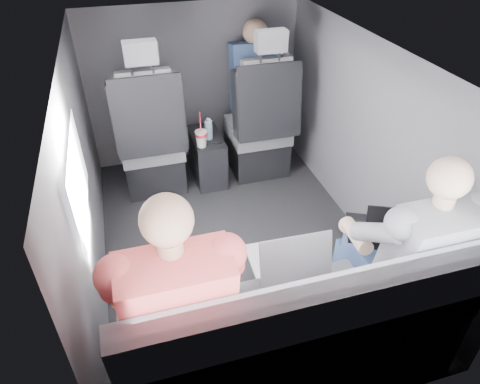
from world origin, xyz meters
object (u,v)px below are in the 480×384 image
object	(u,v)px
passenger_rear_right	(406,253)
passenger_front_right	(254,79)
front_seat_left	(152,146)
rear_bench	(296,338)
water_bottle	(209,130)
center_console	(207,157)
laptop_silver	(288,257)
front_seat_right	(260,131)
laptop_black	(387,230)
passenger_rear_left	(176,302)
soda_cup	(201,138)
laptop_white	(165,282)

from	to	relation	value
passenger_rear_right	passenger_front_right	xyz separation A→B (m)	(-0.11, 2.06, 0.12)
front_seat_left	passenger_front_right	bearing A→B (deg)	15.56
rear_bench	water_bottle	size ratio (longest dim) A/B	9.05
rear_bench	passenger_rear_right	world-z (taller)	passenger_rear_right
front_seat_left	passenger_rear_right	size ratio (longest dim) A/B	1.04
center_console	laptop_silver	size ratio (longest dim) A/B	1.38
front_seat_right	laptop_black	world-z (taller)	front_seat_right
rear_bench	passenger_rear_left	bearing A→B (deg)	169.94
soda_cup	laptop_white	xyz separation A→B (m)	(-0.49, -1.56, 0.16)
passenger_rear_left	passenger_front_right	world-z (taller)	passenger_rear_left
front_seat_right	water_bottle	distance (m)	0.45
laptop_white	passenger_front_right	distance (m)	2.20
passenger_front_right	center_console	bearing A→B (deg)	-155.40
water_bottle	passenger_rear_right	distance (m)	1.89
rear_bench	laptop_silver	size ratio (longest dim) A/B	4.60
rear_bench	passenger_front_right	world-z (taller)	passenger_front_right
passenger_rear_left	rear_bench	bearing A→B (deg)	-10.06
front_seat_left	laptop_silver	xyz separation A→B (m)	(0.47, -1.68, 0.23)
rear_bench	soda_cup	xyz separation A→B (m)	(-0.07, 1.79, 0.16)
front_seat_left	passenger_front_right	distance (m)	1.02
passenger_rear_left	water_bottle	bearing A→B (deg)	73.13
front_seat_right	passenger_rear_left	size ratio (longest dim) A/B	1.00
water_bottle	laptop_white	bearing A→B (deg)	-108.95
front_seat_left	center_console	bearing A→B (deg)	5.07
laptop_silver	laptop_black	world-z (taller)	same
rear_bench	laptop_white	xyz separation A→B (m)	(-0.56, 0.22, 0.33)
center_console	passenger_front_right	distance (m)	0.76
soda_cup	laptop_silver	world-z (taller)	laptop_silver
front_seat_right	laptop_white	distance (m)	1.97
passenger_rear_right	front_seat_right	bearing A→B (deg)	94.32
front_seat_left	laptop_black	size ratio (longest dim) A/B	2.94
rear_bench	soda_cup	world-z (taller)	rear_bench
passenger_rear_left	center_console	bearing A→B (deg)	73.90
soda_cup	laptop_black	xyz separation A→B (m)	(0.65, -1.53, 0.16)
water_bottle	passenger_front_right	world-z (taller)	passenger_front_right
water_bottle	laptop_silver	bearing A→B (deg)	-89.64
front_seat_left	laptop_white	bearing A→B (deg)	-93.79
passenger_front_right	front_seat_right	bearing A→B (deg)	-95.82
center_console	water_bottle	bearing A→B (deg)	-76.58
soda_cup	passenger_front_right	distance (m)	0.72
front_seat_left	soda_cup	size ratio (longest dim) A/B	4.38
laptop_silver	passenger_rear_left	xyz separation A→B (m)	(-0.56, -0.13, 0.01)
center_console	passenger_rear_left	xyz separation A→B (m)	(-0.53, -1.85, 0.44)
laptop_black	soda_cup	bearing A→B (deg)	113.21
water_bottle	passenger_front_right	size ratio (longest dim) A/B	0.22
laptop_silver	passenger_front_right	world-z (taller)	passenger_front_right
center_console	laptop_black	bearing A→B (deg)	-70.91
front_seat_right	rear_bench	world-z (taller)	front_seat_right
laptop_black	front_seat_left	bearing A→B (deg)	122.16
front_seat_left	soda_cup	bearing A→B (deg)	-17.04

